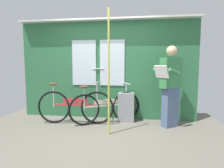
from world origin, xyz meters
name	(u,v)px	position (x,y,z in m)	size (l,w,h in m)	color
ground_plane	(97,134)	(0.00, 0.00, -0.02)	(5.31, 3.82, 0.04)	#666056
train_door_wall	(106,68)	(-0.01, 1.10, 1.25)	(4.31, 0.28, 2.40)	#2D6B42
bicycle_near_door	(75,106)	(-0.62, 0.51, 0.39)	(1.73, 0.44, 0.95)	black
bicycle_leaning_behind	(106,107)	(0.06, 0.65, 0.37)	(1.51, 0.87, 0.90)	black
passenger_reading_newspaper	(170,85)	(1.46, 0.59, 0.91)	(0.63, 0.60, 1.72)	slate
trash_bin_by_wall	(126,107)	(0.51, 0.89, 0.34)	(0.37, 0.28, 0.67)	gray
handrail_pole	(109,73)	(0.25, -0.04, 1.18)	(0.04, 0.04, 2.36)	#C6C14C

